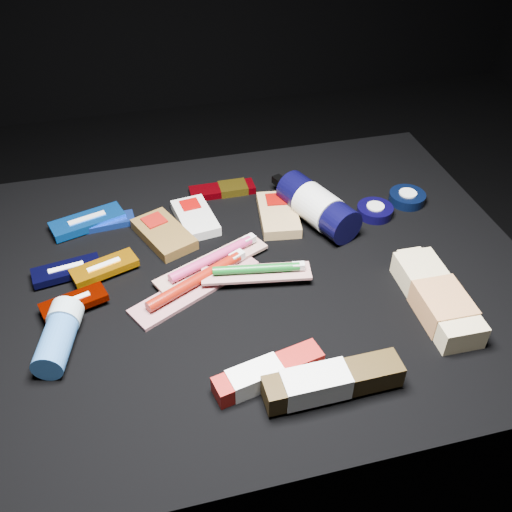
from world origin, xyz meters
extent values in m
plane|color=black|center=(0.00, 0.00, 0.00)|extent=(3.00, 3.00, 0.00)
cube|color=black|center=(0.00, 0.00, 0.20)|extent=(0.98, 0.78, 0.40)
cube|color=#1B3EB0|center=(-0.23, 0.19, 0.41)|extent=(0.11, 0.05, 0.01)
cube|color=silver|center=(-0.23, 0.19, 0.41)|extent=(0.05, 0.01, 0.01)
cube|color=#0C51BA|center=(-0.27, 0.20, 0.41)|extent=(0.14, 0.09, 0.02)
cube|color=beige|center=(-0.27, 0.20, 0.41)|extent=(0.07, 0.03, 0.02)
cube|color=black|center=(-0.30, 0.06, 0.41)|extent=(0.12, 0.06, 0.01)
cube|color=white|center=(-0.30, 0.06, 0.41)|extent=(0.06, 0.02, 0.01)
cube|color=orange|center=(-0.24, 0.05, 0.41)|extent=(0.12, 0.08, 0.01)
cube|color=white|center=(-0.24, 0.05, 0.41)|extent=(0.06, 0.03, 0.01)
cube|color=#6A0B00|center=(-0.29, -0.03, 0.42)|extent=(0.11, 0.07, 0.01)
cube|color=silver|center=(-0.29, -0.03, 0.42)|extent=(0.05, 0.02, 0.01)
cube|color=brown|center=(-0.13, 0.12, 0.41)|extent=(0.11, 0.15, 0.02)
cube|color=maroon|center=(-0.14, 0.15, 0.41)|extent=(0.05, 0.05, 0.02)
cube|color=silver|center=(-0.07, 0.16, 0.41)|extent=(0.08, 0.13, 0.02)
cube|color=#7D0504|center=(-0.07, 0.19, 0.41)|extent=(0.04, 0.04, 0.02)
cube|color=#A48251|center=(0.09, 0.13, 0.41)|extent=(0.09, 0.14, 0.02)
cube|color=#6D0604|center=(0.09, 0.16, 0.41)|extent=(0.04, 0.04, 0.02)
cube|color=#6E020A|center=(0.00, 0.24, 0.41)|extent=(0.13, 0.04, 0.01)
cube|color=olive|center=(0.03, 0.24, 0.41)|extent=(0.06, 0.04, 0.02)
cylinder|color=black|center=(0.16, 0.11, 0.43)|extent=(0.13, 0.18, 0.07)
cylinder|color=beige|center=(0.16, 0.10, 0.44)|extent=(0.09, 0.10, 0.07)
cylinder|color=black|center=(0.12, 0.20, 0.43)|extent=(0.03, 0.03, 0.02)
cube|color=black|center=(0.12, 0.22, 0.43)|extent=(0.03, 0.03, 0.02)
cylinder|color=black|center=(0.36, 0.12, 0.41)|extent=(0.07, 0.07, 0.02)
cylinder|color=silver|center=(0.36, 0.12, 0.41)|extent=(0.03, 0.03, 0.02)
cylinder|color=black|center=(0.28, 0.10, 0.41)|extent=(0.07, 0.07, 0.02)
cylinder|color=silver|center=(0.28, 0.10, 0.41)|extent=(0.03, 0.03, 0.02)
cube|color=beige|center=(0.27, -0.16, 0.42)|extent=(0.07, 0.20, 0.04)
cube|color=#BA7B49|center=(0.27, -0.18, 0.42)|extent=(0.07, 0.09, 0.04)
cube|color=beige|center=(0.27, -0.06, 0.42)|extent=(0.04, 0.02, 0.03)
cylinder|color=#2D5FA1|center=(-0.32, -0.12, 0.42)|extent=(0.07, 0.10, 0.05)
cylinder|color=#9DB5BE|center=(-0.30, -0.06, 0.43)|extent=(0.06, 0.04, 0.05)
cube|color=#AEA5A2|center=(-0.10, -0.02, 0.40)|extent=(0.23, 0.16, 0.01)
cylinder|color=maroon|center=(-0.10, -0.02, 0.42)|extent=(0.17, 0.10, 0.02)
cube|color=silver|center=(-0.02, 0.02, 0.42)|extent=(0.03, 0.03, 0.01)
cube|color=silver|center=(-0.06, 0.02, 0.41)|extent=(0.21, 0.13, 0.01)
cylinder|color=#AC2860|center=(-0.06, 0.02, 0.42)|extent=(0.16, 0.08, 0.02)
cube|color=silver|center=(0.01, 0.05, 0.42)|extent=(0.03, 0.02, 0.01)
cube|color=silver|center=(0.01, -0.03, 0.42)|extent=(0.19, 0.07, 0.01)
cylinder|color=#0D5919|center=(0.01, -0.03, 0.43)|extent=(0.15, 0.04, 0.01)
cube|color=silver|center=(0.08, -0.04, 0.43)|extent=(0.02, 0.02, 0.01)
cube|color=maroon|center=(-0.03, -0.23, 0.41)|extent=(0.17, 0.07, 0.03)
cube|color=white|center=(-0.05, -0.24, 0.42)|extent=(0.08, 0.05, 0.03)
cube|color=#30220D|center=(0.05, -0.28, 0.42)|extent=(0.19, 0.05, 0.03)
cube|color=silver|center=(0.03, -0.28, 0.42)|extent=(0.09, 0.05, 0.04)
camera|label=1|loc=(-0.17, -0.72, 1.06)|focal=40.00mm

